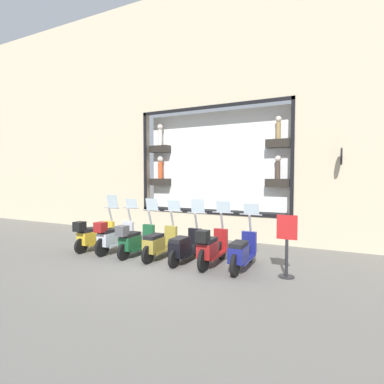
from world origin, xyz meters
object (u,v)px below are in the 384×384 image
object	(u,v)px
shop_sign_post	(287,243)
scooter_olive_3	(159,243)
scooter_black_2	(184,246)
scooter_green_4	(135,240)
scooter_red_1	(211,247)
scooter_silver_5	(114,237)
scooter_yellow_6	(93,235)
scooter_navy_0	(242,252)

from	to	relation	value
shop_sign_post	scooter_olive_3	bearing A→B (deg)	88.95
scooter_black_2	scooter_green_4	bearing A→B (deg)	92.43
scooter_red_1	scooter_black_2	bearing A→B (deg)	86.37
scooter_silver_5	scooter_yellow_6	world-z (taller)	scooter_yellow_6
scooter_yellow_6	scooter_red_1	bearing A→B (deg)	-89.79
scooter_red_1	scooter_black_2	world-z (taller)	scooter_black_2
scooter_navy_0	shop_sign_post	xyz separation A→B (m)	(-0.07, -1.05, 0.34)
scooter_red_1	shop_sign_post	size ratio (longest dim) A/B	1.24
scooter_yellow_6	scooter_silver_5	bearing A→B (deg)	-89.36
scooter_green_4	scooter_black_2	bearing A→B (deg)	-87.57
scooter_black_2	scooter_yellow_6	xyz separation A→B (m)	(-0.06, 3.15, 0.04)
scooter_red_1	scooter_silver_5	distance (m)	3.15
scooter_navy_0	scooter_black_2	world-z (taller)	scooter_black_2
scooter_black_2	scooter_navy_0	bearing A→B (deg)	-89.86
scooter_olive_3	scooter_silver_5	world-z (taller)	scooter_olive_3
scooter_black_2	scooter_yellow_6	world-z (taller)	scooter_yellow_6
scooter_black_2	scooter_green_4	distance (m)	1.58
scooter_black_2	scooter_silver_5	size ratio (longest dim) A/B	0.99
scooter_black_2	scooter_silver_5	distance (m)	2.37
scooter_red_1	scooter_yellow_6	xyz separation A→B (m)	(-0.01, 3.94, -0.03)
scooter_navy_0	scooter_green_4	xyz separation A→B (m)	(-0.07, 3.15, 0.02)
scooter_navy_0	scooter_silver_5	size ratio (longest dim) A/B	1.00
shop_sign_post	scooter_navy_0	bearing A→B (deg)	86.39
shop_sign_post	scooter_black_2	bearing A→B (deg)	88.63
scooter_black_2	scooter_yellow_6	size ratio (longest dim) A/B	1.00
scooter_navy_0	scooter_green_4	world-z (taller)	scooter_green_4
scooter_red_1	scooter_olive_3	bearing A→B (deg)	88.19
scooter_silver_5	scooter_olive_3	bearing A→B (deg)	-88.00
scooter_navy_0	scooter_red_1	distance (m)	0.79
scooter_red_1	shop_sign_post	bearing A→B (deg)	-90.40
scooter_navy_0	scooter_olive_3	distance (m)	2.37
scooter_olive_3	scooter_green_4	world-z (taller)	scooter_green_4
scooter_olive_3	scooter_yellow_6	xyz separation A→B (m)	(-0.06, 2.37, 0.04)
scooter_olive_3	scooter_silver_5	distance (m)	1.58
scooter_red_1	scooter_green_4	world-z (taller)	scooter_red_1
scooter_olive_3	scooter_red_1	bearing A→B (deg)	-91.81
scooter_red_1	scooter_yellow_6	world-z (taller)	scooter_yellow_6
scooter_green_4	scooter_yellow_6	size ratio (longest dim) A/B	1.00
scooter_olive_3	scooter_yellow_6	bearing A→B (deg)	91.55
scooter_navy_0	scooter_red_1	size ratio (longest dim) A/B	1.00
scooter_black_2	scooter_green_4	xyz separation A→B (m)	(-0.07, 1.58, 0.04)
scooter_yellow_6	shop_sign_post	xyz separation A→B (m)	(0.00, -5.79, 0.32)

